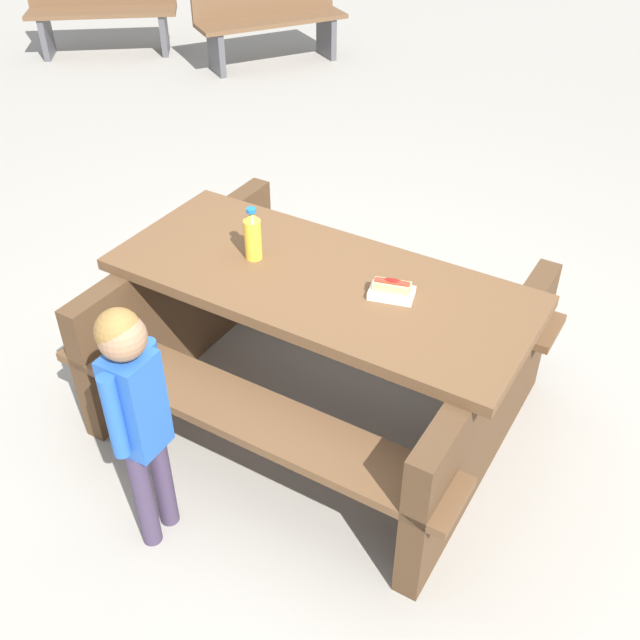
{
  "coord_description": "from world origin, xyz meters",
  "views": [
    {
      "loc": [
        1.89,
        -1.73,
        2.47
      ],
      "look_at": [
        0.0,
        0.0,
        0.52
      ],
      "focal_mm": 41.42,
      "sensor_mm": 36.0,
      "label": 1
    }
  ],
  "objects_px": {
    "picnic_table": "(320,334)",
    "park_bench_far": "(102,8)",
    "child_in_coat": "(135,403)",
    "hotdog_tray": "(392,290)",
    "soda_bottle": "(253,235)",
    "park_bench_mid": "(269,17)"
  },
  "relations": [
    {
      "from": "soda_bottle",
      "to": "park_bench_far",
      "type": "xyz_separation_m",
      "value": [
        -5.19,
        2.1,
        -0.41
      ]
    },
    {
      "from": "child_in_coat",
      "to": "park_bench_far",
      "type": "xyz_separation_m",
      "value": [
        -5.58,
        2.93,
        -0.24
      ]
    },
    {
      "from": "soda_bottle",
      "to": "park_bench_mid",
      "type": "distance_m",
      "value": 4.95
    },
    {
      "from": "child_in_coat",
      "to": "park_bench_mid",
      "type": "bearing_deg",
      "value": 136.3
    },
    {
      "from": "soda_bottle",
      "to": "picnic_table",
      "type": "bearing_deg",
      "value": 19.68
    },
    {
      "from": "park_bench_mid",
      "to": "park_bench_far",
      "type": "bearing_deg",
      "value": -142.94
    },
    {
      "from": "hotdog_tray",
      "to": "child_in_coat",
      "type": "bearing_deg",
      "value": -101.13
    },
    {
      "from": "soda_bottle",
      "to": "park_bench_mid",
      "type": "bearing_deg",
      "value": 140.18
    },
    {
      "from": "child_in_coat",
      "to": "park_bench_far",
      "type": "bearing_deg",
      "value": 152.3
    },
    {
      "from": "picnic_table",
      "to": "child_in_coat",
      "type": "xyz_separation_m",
      "value": [
        0.09,
        -0.95,
        0.25
      ]
    },
    {
      "from": "picnic_table",
      "to": "soda_bottle",
      "type": "distance_m",
      "value": 0.53
    },
    {
      "from": "park_bench_mid",
      "to": "picnic_table",
      "type": "bearing_deg",
      "value": -36.68
    },
    {
      "from": "soda_bottle",
      "to": "child_in_coat",
      "type": "distance_m",
      "value": 0.94
    },
    {
      "from": "hotdog_tray",
      "to": "park_bench_far",
      "type": "relative_size",
      "value": 0.15
    },
    {
      "from": "hotdog_tray",
      "to": "park_bench_mid",
      "type": "distance_m",
      "value": 5.29
    },
    {
      "from": "picnic_table",
      "to": "child_in_coat",
      "type": "relative_size",
      "value": 1.96
    },
    {
      "from": "picnic_table",
      "to": "park_bench_far",
      "type": "xyz_separation_m",
      "value": [
        -5.5,
        1.99,
        0.0
      ]
    },
    {
      "from": "hotdog_tray",
      "to": "park_bench_far",
      "type": "bearing_deg",
      "value": 162.14
    },
    {
      "from": "soda_bottle",
      "to": "hotdog_tray",
      "type": "relative_size",
      "value": 1.14
    },
    {
      "from": "child_in_coat",
      "to": "park_bench_far",
      "type": "height_order",
      "value": "child_in_coat"
    },
    {
      "from": "picnic_table",
      "to": "child_in_coat",
      "type": "height_order",
      "value": "child_in_coat"
    },
    {
      "from": "hotdog_tray",
      "to": "child_in_coat",
      "type": "xyz_separation_m",
      "value": [
        -0.21,
        -1.06,
        -0.09
      ]
    }
  ]
}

